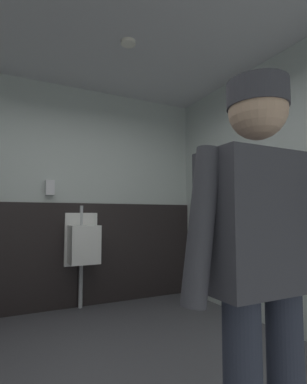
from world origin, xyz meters
The scene contains 7 objects.
wall_back centered at (0.00, 2.00, 1.38)m, with size 4.37×0.12×2.76m, color silver.
wall_right centered at (1.94, 0.00, 1.38)m, with size 0.12×4.49×2.76m, color silver.
wainscot_band_back centered at (0.00, 1.93, 0.64)m, with size 3.77×0.03×1.27m, color black.
downlight_far centered at (0.44, 0.68, 2.75)m, with size 0.14×0.14×0.03m, color white.
urinal_solo centered at (0.30, 1.79, 0.78)m, with size 0.40×0.34×1.24m.
person centered at (0.34, -1.00, 0.99)m, with size 0.69×0.60×1.66m.
soap_dispenser centered at (-0.08, 1.90, 1.45)m, with size 0.10×0.07×0.18m, color silver.
Camera 1 is at (-0.56, -1.84, 1.13)m, focal length 27.94 mm.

